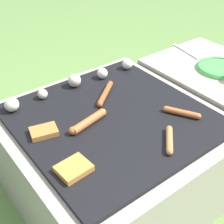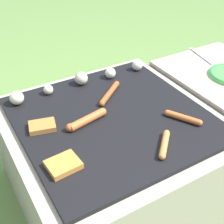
{
  "view_description": "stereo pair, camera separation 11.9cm",
  "coord_description": "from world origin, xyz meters",
  "views": [
    {
      "loc": [
        -0.59,
        -0.77,
        1.15
      ],
      "look_at": [
        0.0,
        0.0,
        0.46
      ],
      "focal_mm": 50.0,
      "sensor_mm": 36.0,
      "label": 1
    },
    {
      "loc": [
        -0.49,
        -0.83,
        1.15
      ],
      "look_at": [
        0.0,
        0.0,
        0.46
      ],
      "focal_mm": 50.0,
      "sensor_mm": 36.0,
      "label": 2
    }
  ],
  "objects": [
    {
      "name": "sausage_back_left",
      "position": [
        0.06,
        -0.24,
        0.45
      ],
      "size": [
        0.11,
        0.11,
        0.02
      ],
      "color": "#C6753D",
      "rests_on": "grill"
    },
    {
      "name": "bread_slice_right",
      "position": [
        -0.27,
        -0.15,
        0.45
      ],
      "size": [
        0.11,
        0.09,
        0.02
      ],
      "color": "#D18438",
      "rests_on": "grill"
    },
    {
      "name": "fork_utensil",
      "position": [
        0.67,
        0.23,
        0.44
      ],
      "size": [
        0.05,
        0.2,
        0.01
      ],
      "color": "silver",
      "rests_on": "side_ledge"
    },
    {
      "name": "bread_slice_left",
      "position": [
        -0.26,
        0.06,
        0.45
      ],
      "size": [
        0.11,
        0.09,
        0.02
      ],
      "color": "#B27033",
      "rests_on": "grill"
    },
    {
      "name": "ground_plane",
      "position": [
        0.0,
        0.0,
        0.0
      ],
      "size": [
        14.0,
        14.0,
        0.0
      ],
      "primitive_type": "plane",
      "color": "#608442"
    },
    {
      "name": "mushroom_row",
      "position": [
        -0.01,
        0.27,
        0.46
      ],
      "size": [
        0.64,
        0.07,
        0.06
      ],
      "color": "beige",
      "rests_on": "grill"
    },
    {
      "name": "sausage_mid_right",
      "position": [
        -0.1,
        0.01,
        0.45
      ],
      "size": [
        0.18,
        0.06,
        0.03
      ],
      "color": "#B7602D",
      "rests_on": "grill"
    },
    {
      "name": "sausage_front_right",
      "position": [
        0.22,
        -0.16,
        0.45
      ],
      "size": [
        0.09,
        0.13,
        0.02
      ],
      "color": "#B7602D",
      "rests_on": "grill"
    },
    {
      "name": "grill",
      "position": [
        0.0,
        0.0,
        0.22
      ],
      "size": [
        0.79,
        0.79,
        0.44
      ],
      "color": "#A89E8C",
      "rests_on": "ground_plane"
    },
    {
      "name": "side_ledge",
      "position": [
        0.65,
        -0.0,
        0.22
      ],
      "size": [
        0.49,
        0.62,
        0.44
      ],
      "color": "#A89E8C",
      "rests_on": "ground_plane"
    },
    {
      "name": "sausage_front_center",
      "position": [
        0.07,
        0.13,
        0.45
      ],
      "size": [
        0.16,
        0.13,
        0.02
      ],
      "color": "#A34C23",
      "rests_on": "grill"
    }
  ]
}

